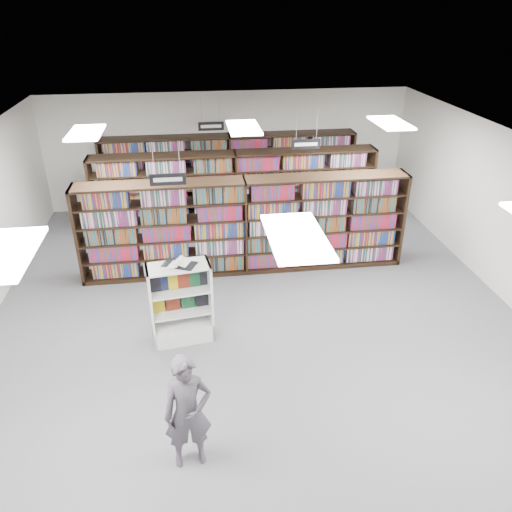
{
  "coord_description": "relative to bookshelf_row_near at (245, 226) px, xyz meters",
  "views": [
    {
      "loc": [
        -1.08,
        -7.73,
        5.47
      ],
      "look_at": [
        0.04,
        0.5,
        1.1
      ],
      "focal_mm": 35.0,
      "sensor_mm": 36.0,
      "label": 1
    }
  ],
  "objects": [
    {
      "name": "aisle_sign_right",
      "position": [
        1.5,
        1.0,
        1.48
      ],
      "size": [
        0.65,
        0.02,
        0.8
      ],
      "color": "#B2B2B7",
      "rests_on": "ceiling"
    },
    {
      "name": "bookshelf_row_mid",
      "position": [
        0.0,
        2.0,
        0.0
      ],
      "size": [
        7.0,
        0.6,
        2.1
      ],
      "color": "black",
      "rests_on": "floor"
    },
    {
      "name": "troffer_back_center",
      "position": [
        0.0,
        0.0,
        2.11
      ],
      "size": [
        0.6,
        1.2,
        0.04
      ],
      "primitive_type": "cube",
      "color": "white",
      "rests_on": "ceiling"
    },
    {
      "name": "troffer_front_center",
      "position": [
        0.0,
        -5.0,
        2.11
      ],
      "size": [
        0.6,
        1.2,
        0.04
      ],
      "primitive_type": "cube",
      "color": "white",
      "rests_on": "ceiling"
    },
    {
      "name": "endcap_display",
      "position": [
        -1.4,
        -2.34,
        -0.55
      ],
      "size": [
        1.12,
        0.67,
        1.48
      ],
      "rotation": [
        0.0,
        0.0,
        0.14
      ],
      "color": "silver",
      "rests_on": "floor"
    },
    {
      "name": "open_book",
      "position": [
        -1.37,
        -2.35,
        0.46
      ],
      "size": [
        0.63,
        0.51,
        0.12
      ],
      "rotation": [
        0.0,
        0.0,
        -0.42
      ],
      "color": "black",
      "rests_on": "endcap_display"
    },
    {
      "name": "floor",
      "position": [
        0.0,
        -2.0,
        -1.05
      ],
      "size": [
        12.0,
        12.0,
        0.0
      ],
      "primitive_type": "plane",
      "color": "#5A5A5F",
      "rests_on": "ground"
    },
    {
      "name": "wall_back",
      "position": [
        0.0,
        4.0,
        0.55
      ],
      "size": [
        10.0,
        0.1,
        3.2
      ],
      "primitive_type": "cube",
      "color": "white",
      "rests_on": "ground"
    },
    {
      "name": "shopper",
      "position": [
        -1.31,
        -5.06,
        -0.21
      ],
      "size": [
        0.66,
        0.47,
        1.67
      ],
      "primitive_type": "imported",
      "rotation": [
        0.0,
        0.0,
        0.13
      ],
      "color": "#4A444E",
      "rests_on": "floor"
    },
    {
      "name": "troffer_front_left",
      "position": [
        -3.0,
        -5.0,
        2.11
      ],
      "size": [
        0.6,
        1.2,
        0.04
      ],
      "primitive_type": "cube",
      "color": "white",
      "rests_on": "ceiling"
    },
    {
      "name": "ceiling",
      "position": [
        0.0,
        -2.0,
        2.15
      ],
      "size": [
        10.0,
        12.0,
        0.1
      ],
      "primitive_type": "cube",
      "color": "silver",
      "rests_on": "wall_back"
    },
    {
      "name": "troffer_back_right",
      "position": [
        3.0,
        0.0,
        2.11
      ],
      "size": [
        0.6,
        1.2,
        0.04
      ],
      "primitive_type": "cube",
      "color": "white",
      "rests_on": "ceiling"
    },
    {
      "name": "troffer_back_left",
      "position": [
        -3.0,
        0.0,
        2.11
      ],
      "size": [
        0.6,
        1.2,
        0.04
      ],
      "primitive_type": "cube",
      "color": "white",
      "rests_on": "ceiling"
    },
    {
      "name": "aisle_sign_left",
      "position": [
        -1.5,
        -1.0,
        1.48
      ],
      "size": [
        0.65,
        0.02,
        0.8
      ],
      "color": "#B2B2B7",
      "rests_on": "ceiling"
    },
    {
      "name": "aisle_sign_center",
      "position": [
        -0.5,
        3.0,
        1.48
      ],
      "size": [
        0.65,
        0.02,
        0.8
      ],
      "color": "#B2B2B7",
      "rests_on": "ceiling"
    },
    {
      "name": "bookshelf_row_far",
      "position": [
        0.0,
        3.7,
        0.0
      ],
      "size": [
        7.0,
        0.6,
        2.1
      ],
      "color": "black",
      "rests_on": "floor"
    },
    {
      "name": "bookshelf_row_near",
      "position": [
        0.0,
        0.0,
        0.0
      ],
      "size": [
        7.0,
        0.6,
        2.1
      ],
      "color": "black",
      "rests_on": "floor"
    }
  ]
}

